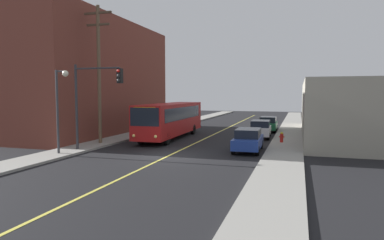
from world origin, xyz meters
TOP-DOWN VIEW (x-y plane):
  - ground_plane at (0.00, 0.00)m, footprint 120.00×120.00m
  - sidewalk_left at (-7.25, 10.00)m, footprint 2.50×90.00m
  - sidewalk_right at (7.25, 10.00)m, footprint 2.50×90.00m
  - lane_stripe_center at (0.00, 15.00)m, footprint 0.16×60.00m
  - building_left_brick at (-13.49, 10.06)m, footprint 10.00×21.06m
  - building_right_warehouse at (14.49, 14.45)m, footprint 12.00×23.61m
  - city_bus at (-3.10, 8.48)m, footprint 2.87×12.21m
  - parked_car_blue at (4.75, 3.28)m, footprint 1.90×4.44m
  - parked_car_white at (4.75, 11.27)m, footprint 1.97×4.47m
  - parked_car_green at (4.98, 16.83)m, footprint 1.86×4.42m
  - utility_pole_near at (-7.05, 2.94)m, footprint 2.40×0.28m
  - traffic_signal_left_corner at (-5.41, -0.20)m, footprint 3.75×0.48m
  - street_lamp_left at (-6.83, -2.08)m, footprint 0.98×0.40m
  - fire_hydrant at (6.85, 7.66)m, footprint 0.44×0.26m

SIDE VIEW (x-z plane):
  - ground_plane at x=0.00m, z-range 0.00..0.00m
  - lane_stripe_center at x=0.00m, z-range 0.00..0.01m
  - sidewalk_left at x=-7.25m, z-range 0.00..0.15m
  - sidewalk_right at x=7.25m, z-range 0.00..0.15m
  - fire_hydrant at x=6.85m, z-range 0.16..1.00m
  - parked_car_blue at x=4.75m, z-range 0.03..1.65m
  - parked_car_white at x=4.75m, z-range 0.03..1.65m
  - parked_car_green at x=4.98m, z-range 0.03..1.65m
  - city_bus at x=-3.10m, z-range 0.22..3.42m
  - building_right_warehouse at x=14.49m, z-range 0.00..5.19m
  - street_lamp_left at x=-6.83m, z-range 0.99..6.49m
  - traffic_signal_left_corner at x=-5.41m, z-range 1.30..7.30m
  - building_left_brick at x=-13.49m, z-range 0.00..11.50m
  - utility_pole_near at x=-7.05m, z-range 0.67..11.52m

